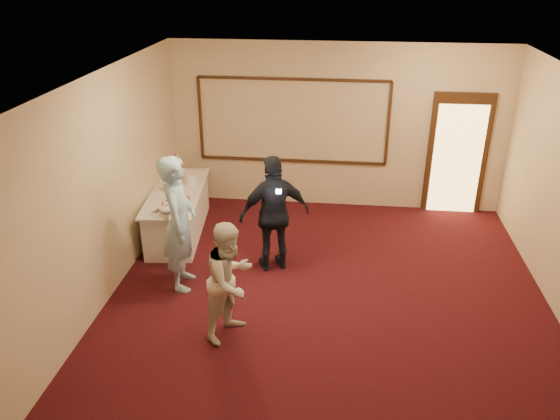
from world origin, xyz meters
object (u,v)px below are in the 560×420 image
object	(u,v)px
plate_stack_a	(169,186)
plate_stack_b	(191,179)
tart	(183,200)
man	(179,223)
buffet_table	(178,212)
pavlova_tray	(168,209)
guest	(275,214)
woman	(230,280)
cupcake_stand	(176,165)

from	to	relation	value
plate_stack_a	plate_stack_b	distance (m)	0.45
tart	man	bearing A→B (deg)	-75.88
buffet_table	tart	distance (m)	0.59
pavlova_tray	plate_stack_a	size ratio (longest dim) A/B	2.77
guest	tart	bearing A→B (deg)	-42.10
pavlova_tray	buffet_table	bearing A→B (deg)	98.34
buffet_table	plate_stack_b	bearing A→B (deg)	66.90
tart	man	xyz separation A→B (m)	(0.30, -1.18, 0.18)
buffet_table	plate_stack_b	world-z (taller)	plate_stack_b
guest	pavlova_tray	bearing A→B (deg)	-25.42
plate_stack_b	tart	distance (m)	0.74
plate_stack_a	tart	xyz separation A→B (m)	(0.34, -0.38, -0.05)
buffet_table	woman	distance (m)	2.96
tart	man	world-z (taller)	man
buffet_table	plate_stack_b	xyz separation A→B (m)	(0.16, 0.37, 0.47)
pavlova_tray	plate_stack_b	xyz separation A→B (m)	(0.03, 1.20, 0.01)
woman	plate_stack_a	bearing A→B (deg)	59.37
buffet_table	woman	bearing A→B (deg)	-60.89
plate_stack_a	plate_stack_b	size ratio (longest dim) A/B	0.91
cupcake_stand	plate_stack_a	world-z (taller)	cupcake_stand
cupcake_stand	plate_stack_b	xyz separation A→B (m)	(0.38, -0.43, -0.06)
cupcake_stand	man	world-z (taller)	man
guest	plate_stack_b	bearing A→B (deg)	-61.17
man	guest	xyz separation A→B (m)	(1.24, 0.63, -0.08)
man	guest	size ratio (longest dim) A/B	1.10
buffet_table	pavlova_tray	world-z (taller)	pavlova_tray
buffet_table	pavlova_tray	bearing A→B (deg)	-81.66
plate_stack_a	woman	xyz separation A→B (m)	(1.55, -2.57, -0.09)
cupcake_stand	woman	world-z (taller)	woman
buffet_table	tart	xyz separation A→B (m)	(0.22, -0.37, 0.41)
tart	man	distance (m)	1.23
pavlova_tray	plate_stack_b	bearing A→B (deg)	88.35
cupcake_stand	plate_stack_b	world-z (taller)	cupcake_stand
buffet_table	man	size ratio (longest dim) A/B	1.14
pavlova_tray	cupcake_stand	xyz separation A→B (m)	(-0.35, 1.63, 0.08)
cupcake_stand	guest	xyz separation A→B (m)	(1.98, -1.72, -0.03)
plate_stack_a	man	size ratio (longest dim) A/B	0.10
plate_stack_b	man	bearing A→B (deg)	-79.38
plate_stack_a	man	distance (m)	1.69
plate_stack_a	woman	size ratio (longest dim) A/B	0.12
cupcake_stand	buffet_table	bearing A→B (deg)	-74.07
plate_stack_b	plate_stack_a	bearing A→B (deg)	-127.91
cupcake_stand	plate_stack_a	size ratio (longest dim) A/B	2.23
cupcake_stand	guest	world-z (taller)	guest
plate_stack_a	cupcake_stand	bearing A→B (deg)	97.64
plate_stack_b	man	world-z (taller)	man
cupcake_stand	woman	xyz separation A→B (m)	(1.65, -3.36, -0.16)
plate_stack_b	tart	bearing A→B (deg)	-85.16
man	woman	world-z (taller)	man
plate_stack_a	plate_stack_b	xyz separation A→B (m)	(0.28, 0.36, 0.01)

